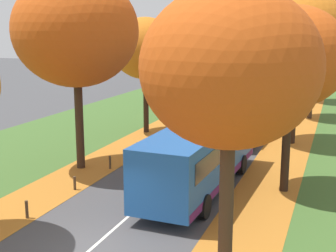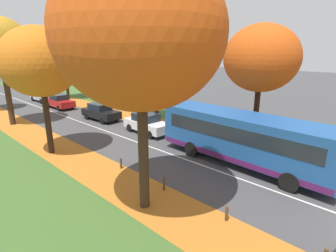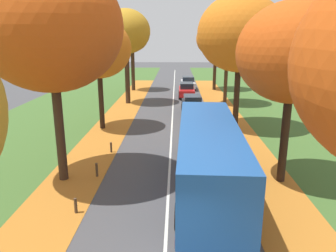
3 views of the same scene
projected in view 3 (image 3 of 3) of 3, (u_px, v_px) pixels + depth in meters
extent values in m
cube|color=#3D6028|center=(63.00, 118.00, 27.54)|extent=(12.00, 90.00, 0.01)
cube|color=#B26B23|center=(102.00, 140.00, 21.64)|extent=(2.80, 60.00, 0.00)
cube|color=#3D6028|center=(283.00, 119.00, 27.08)|extent=(12.00, 90.00, 0.01)
cube|color=#B26B23|center=(241.00, 142.00, 21.41)|extent=(2.80, 60.00, 0.00)
cube|color=silver|center=(172.00, 119.00, 27.31)|extent=(0.12, 80.00, 0.01)
cylinder|color=#382619|center=(60.00, 132.00, 15.24)|extent=(0.43, 0.43, 4.73)
ellipsoid|color=#C64C14|center=(50.00, 27.00, 13.98)|extent=(6.27, 6.27, 5.64)
cylinder|color=black|center=(101.00, 101.00, 24.06)|extent=(0.37, 0.37, 4.09)
ellipsoid|color=orange|center=(98.00, 48.00, 23.05)|extent=(4.66, 4.66, 4.19)
cylinder|color=#382619|center=(127.00, 77.00, 32.94)|extent=(0.48, 0.48, 5.32)
ellipsoid|color=#B27F1E|center=(126.00, 31.00, 31.75)|extent=(4.76, 4.76, 4.29)
cylinder|color=#382619|center=(133.00, 70.00, 40.92)|extent=(0.46, 0.46, 5.08)
ellipsoid|color=#B27F1E|center=(132.00, 37.00, 39.84)|extent=(4.02, 4.02, 3.62)
cylinder|color=black|center=(284.00, 139.00, 15.13)|extent=(0.38, 0.38, 4.17)
ellipsoid|color=#C64C14|center=(293.00, 53.00, 14.09)|extent=(4.88, 4.88, 4.39)
cylinder|color=black|center=(237.00, 98.00, 23.99)|extent=(0.42, 0.42, 4.62)
ellipsoid|color=orange|center=(240.00, 33.00, 22.77)|extent=(5.98, 5.98, 5.38)
cylinder|color=#422D1E|center=(226.00, 84.00, 32.77)|extent=(0.36, 0.36, 3.97)
ellipsoid|color=orange|center=(227.00, 45.00, 31.74)|extent=(4.93, 4.93, 4.44)
cylinder|color=#382619|center=(215.00, 72.00, 41.37)|extent=(0.41, 0.41, 4.50)
ellipsoid|color=orange|center=(216.00, 39.00, 40.28)|extent=(4.85, 4.85, 4.36)
cylinder|color=#4C3823|center=(76.00, 206.00, 12.75)|extent=(0.12, 0.12, 0.63)
cylinder|color=#4C3823|center=(97.00, 170.00, 16.06)|extent=(0.12, 0.12, 0.70)
cylinder|color=#4C3823|center=(111.00, 147.00, 19.39)|extent=(0.12, 0.12, 0.62)
cube|color=#1E5199|center=(208.00, 153.00, 14.37)|extent=(2.87, 10.48, 2.50)
cube|color=#19232D|center=(219.00, 204.00, 9.33)|extent=(2.30, 0.18, 1.30)
cube|color=#19232D|center=(209.00, 144.00, 14.26)|extent=(2.87, 9.24, 0.80)
cube|color=#4C1951|center=(208.00, 176.00, 14.65)|extent=(2.88, 10.28, 0.32)
cylinder|color=black|center=(246.00, 219.00, 11.53)|extent=(0.33, 0.97, 0.96)
cylinder|color=black|center=(179.00, 217.00, 11.67)|extent=(0.33, 0.97, 0.96)
cylinder|color=black|center=(227.00, 157.00, 17.38)|extent=(0.33, 0.97, 0.96)
cylinder|color=black|center=(182.00, 156.00, 17.52)|extent=(0.33, 0.97, 0.96)
cube|color=silver|center=(200.00, 125.00, 22.87)|extent=(1.90, 4.28, 0.70)
cube|color=#19232D|center=(200.00, 116.00, 22.84)|extent=(1.54, 2.08, 0.60)
cylinder|color=black|center=(212.00, 136.00, 21.66)|extent=(0.25, 0.65, 0.64)
cylinder|color=black|center=(189.00, 135.00, 21.77)|extent=(0.25, 0.65, 0.64)
cylinder|color=black|center=(210.00, 125.00, 24.16)|extent=(0.25, 0.65, 0.64)
cylinder|color=black|center=(189.00, 125.00, 24.27)|extent=(0.25, 0.65, 0.64)
cube|color=black|center=(192.00, 106.00, 28.91)|extent=(1.84, 4.26, 0.70)
cube|color=#19232D|center=(192.00, 99.00, 28.88)|extent=(1.51, 2.06, 0.60)
cylinder|color=black|center=(203.00, 114.00, 27.76)|extent=(0.24, 0.65, 0.64)
cylinder|color=black|center=(184.00, 114.00, 27.74)|extent=(0.24, 0.65, 0.64)
cylinder|color=black|center=(200.00, 107.00, 30.26)|extent=(0.24, 0.65, 0.64)
cylinder|color=black|center=(183.00, 107.00, 30.25)|extent=(0.24, 0.65, 0.64)
cube|color=#B21919|center=(187.00, 91.00, 36.65)|extent=(1.73, 4.21, 0.70)
cube|color=#19232D|center=(187.00, 85.00, 36.62)|extent=(1.46, 2.03, 0.60)
cylinder|color=black|center=(194.00, 97.00, 35.47)|extent=(0.22, 0.64, 0.64)
cylinder|color=black|center=(180.00, 97.00, 35.52)|extent=(0.22, 0.64, 0.64)
cylinder|color=black|center=(193.00, 93.00, 37.97)|extent=(0.22, 0.64, 0.64)
cylinder|color=black|center=(180.00, 92.00, 38.03)|extent=(0.22, 0.64, 0.64)
cube|color=#B7BABF|center=(188.00, 84.00, 42.21)|extent=(1.77, 4.23, 0.70)
cube|color=#19232D|center=(188.00, 79.00, 42.18)|extent=(1.48, 2.04, 0.60)
cylinder|color=black|center=(195.00, 88.00, 41.04)|extent=(0.23, 0.64, 0.64)
cylinder|color=black|center=(182.00, 88.00, 41.05)|extent=(0.23, 0.64, 0.64)
cylinder|color=black|center=(193.00, 85.00, 43.55)|extent=(0.23, 0.64, 0.64)
cylinder|color=black|center=(182.00, 85.00, 43.56)|extent=(0.23, 0.64, 0.64)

